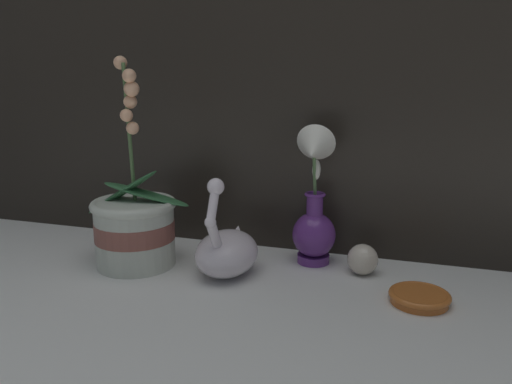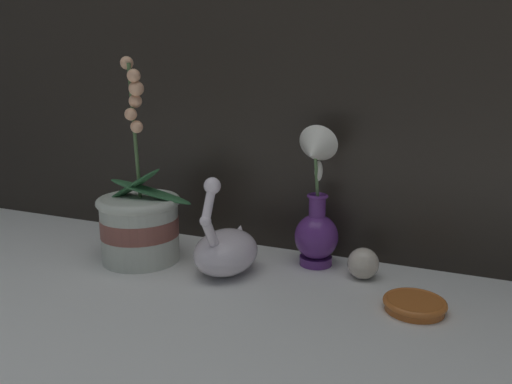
{
  "view_description": "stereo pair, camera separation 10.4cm",
  "coord_description": "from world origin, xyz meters",
  "px_view_note": "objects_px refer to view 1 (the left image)",
  "views": [
    {
      "loc": [
        0.27,
        -0.82,
        0.41
      ],
      "look_at": [
        -0.03,
        0.15,
        0.17
      ],
      "focal_mm": 35.0,
      "sensor_mm": 36.0,
      "label": 1
    },
    {
      "loc": [
        0.37,
        -0.78,
        0.41
      ],
      "look_at": [
        -0.03,
        0.15,
        0.17
      ],
      "focal_mm": 35.0,
      "sensor_mm": 36.0,
      "label": 2
    }
  ],
  "objects_px": {
    "orchid_potted_plant": "(135,225)",
    "blue_vase": "(314,212)",
    "amber_dish": "(419,297)",
    "swan_figurine": "(227,250)",
    "glass_sphere": "(363,259)"
  },
  "relations": [
    {
      "from": "swan_figurine",
      "to": "blue_vase",
      "type": "distance_m",
      "value": 0.21
    },
    {
      "from": "blue_vase",
      "to": "amber_dish",
      "type": "distance_m",
      "value": 0.29
    },
    {
      "from": "orchid_potted_plant",
      "to": "swan_figurine",
      "type": "distance_m",
      "value": 0.22
    },
    {
      "from": "swan_figurine",
      "to": "amber_dish",
      "type": "distance_m",
      "value": 0.39
    },
    {
      "from": "swan_figurine",
      "to": "glass_sphere",
      "type": "distance_m",
      "value": 0.29
    },
    {
      "from": "blue_vase",
      "to": "swan_figurine",
      "type": "bearing_deg",
      "value": -146.02
    },
    {
      "from": "swan_figurine",
      "to": "glass_sphere",
      "type": "relative_size",
      "value": 3.35
    },
    {
      "from": "orchid_potted_plant",
      "to": "amber_dish",
      "type": "xyz_separation_m",
      "value": [
        0.6,
        -0.02,
        -0.08
      ]
    },
    {
      "from": "glass_sphere",
      "to": "swan_figurine",
      "type": "bearing_deg",
      "value": -163.38
    },
    {
      "from": "amber_dish",
      "to": "blue_vase",
      "type": "bearing_deg",
      "value": 148.91
    },
    {
      "from": "swan_figurine",
      "to": "blue_vase",
      "type": "xyz_separation_m",
      "value": [
        0.16,
        0.11,
        0.07
      ]
    },
    {
      "from": "blue_vase",
      "to": "amber_dish",
      "type": "xyz_separation_m",
      "value": [
        0.23,
        -0.14,
        -0.11
      ]
    },
    {
      "from": "orchid_potted_plant",
      "to": "blue_vase",
      "type": "bearing_deg",
      "value": 17.83
    },
    {
      "from": "swan_figurine",
      "to": "orchid_potted_plant",
      "type": "bearing_deg",
      "value": -177.03
    },
    {
      "from": "orchid_potted_plant",
      "to": "glass_sphere",
      "type": "relative_size",
      "value": 6.91
    }
  ]
}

